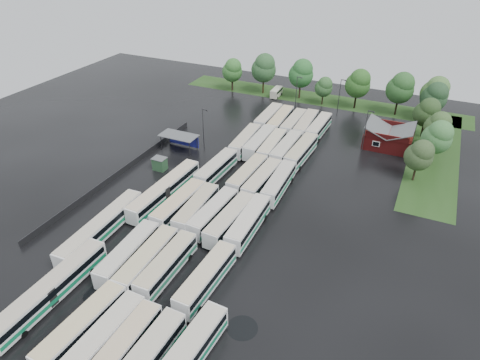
% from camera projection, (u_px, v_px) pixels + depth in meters
% --- Properties ---
extents(ground, '(160.00, 160.00, 0.00)m').
position_uv_depth(ground, '(199.00, 224.00, 71.46)').
color(ground, black).
rests_on(ground, ground).
extents(brick_building, '(10.07, 8.60, 5.39)m').
position_uv_depth(brick_building, '(388.00, 139.00, 94.86)').
color(brick_building, maroon).
rests_on(brick_building, ground).
extents(wash_shed, '(8.20, 4.20, 3.58)m').
position_uv_depth(wash_shed, '(180.00, 137.00, 93.11)').
color(wash_shed, '#2D2D30').
rests_on(wash_shed, ground).
extents(utility_hut, '(2.70, 2.20, 2.62)m').
position_uv_depth(utility_hut, '(160.00, 164.00, 86.34)').
color(utility_hut, '#264C2C').
rests_on(utility_hut, ground).
extents(grass_strip_north, '(80.00, 10.00, 0.01)m').
position_uv_depth(grass_strip_north, '(319.00, 99.00, 120.77)').
color(grass_strip_north, '#1F3E14').
rests_on(grass_strip_north, ground).
extents(grass_strip_east, '(10.00, 50.00, 0.01)m').
position_uv_depth(grass_strip_east, '(434.00, 155.00, 92.25)').
color(grass_strip_east, '#1F3E14').
rests_on(grass_strip_east, ground).
extents(west_fence, '(0.10, 50.00, 1.20)m').
position_uv_depth(west_fence, '(122.00, 171.00, 85.33)').
color(west_fence, '#2D2D30').
rests_on(west_fence, ground).
extents(bus_r0c1, '(3.33, 13.12, 3.62)m').
position_uv_depth(bus_r0c1, '(82.00, 327.00, 51.02)').
color(bus_r0c1, white).
rests_on(bus_r0c1, ground).
extents(bus_r0c2, '(2.99, 12.82, 3.55)m').
position_uv_depth(bus_r0c2, '(103.00, 339.00, 49.64)').
color(bus_r0c2, white).
rests_on(bus_r0c2, ground).
extents(bus_r0c3, '(2.78, 12.45, 3.46)m').
position_uv_depth(bus_r0c3, '(123.00, 349.00, 48.57)').
color(bus_r0c3, white).
rests_on(bus_r0c3, ground).
extents(bus_r1c0, '(3.35, 13.02, 3.59)m').
position_uv_depth(bus_r1c0, '(128.00, 254.00, 62.19)').
color(bus_r1c0, white).
rests_on(bus_r1c0, ground).
extents(bus_r1c1, '(3.17, 13.01, 3.60)m').
position_uv_depth(bus_r1c1, '(147.00, 260.00, 61.06)').
color(bus_r1c1, white).
rests_on(bus_r1c1, ground).
extents(bus_r1c2, '(2.78, 12.59, 3.50)m').
position_uv_depth(bus_r1c2, '(167.00, 265.00, 60.27)').
color(bus_r1c2, white).
rests_on(bus_r1c2, ground).
extents(bus_r1c4, '(3.07, 12.85, 3.56)m').
position_uv_depth(bus_r1c4, '(206.00, 278.00, 58.03)').
color(bus_r1c4, white).
rests_on(bus_r1c4, ground).
extents(bus_r2c0, '(3.18, 13.14, 3.64)m').
position_uv_depth(bus_r2c0, '(179.00, 205.00, 72.80)').
color(bus_r2c0, white).
rests_on(bus_r2c0, ground).
extents(bus_r2c1, '(3.19, 12.54, 3.46)m').
position_uv_depth(bus_r2c1, '(196.00, 209.00, 72.00)').
color(bus_r2c1, white).
rests_on(bus_r2c1, ground).
extents(bus_r2c2, '(3.20, 12.59, 3.48)m').
position_uv_depth(bus_r2c2, '(213.00, 213.00, 70.95)').
color(bus_r2c2, white).
rests_on(bus_r2c2, ground).
extents(bus_r2c3, '(3.38, 13.11, 3.62)m').
position_uv_depth(bus_r2c3, '(230.00, 220.00, 69.21)').
color(bus_r2c3, white).
rests_on(bus_r2c3, ground).
extents(bus_r2c4, '(3.08, 13.10, 3.63)m').
position_uv_depth(bus_r2c4, '(248.00, 223.00, 68.51)').
color(bus_r2c4, white).
rests_on(bus_r2c4, ground).
extents(bus_r3c0, '(3.13, 12.70, 3.51)m').
position_uv_depth(bus_r3c0, '(216.00, 168.00, 83.54)').
color(bus_r3c0, white).
rests_on(bus_r3c0, ground).
extents(bus_r3c2, '(3.13, 12.78, 3.53)m').
position_uv_depth(bus_r3c2, '(248.00, 175.00, 81.34)').
color(bus_r3c2, white).
rests_on(bus_r3c2, ground).
extents(bus_r3c3, '(3.13, 12.89, 3.57)m').
position_uv_depth(bus_r3c3, '(262.00, 180.00, 79.72)').
color(bus_r3c3, white).
rests_on(bus_r3c3, ground).
extents(bus_r3c4, '(3.13, 12.81, 3.54)m').
position_uv_depth(bus_r3c4, '(279.00, 183.00, 78.87)').
color(bus_r3c4, white).
rests_on(bus_r3c4, ground).
extents(bus_r4c0, '(3.34, 12.92, 3.56)m').
position_uv_depth(bus_r4c0, '(245.00, 141.00, 93.72)').
color(bus_r4c0, white).
rests_on(bus_r4c0, ground).
extents(bus_r4c1, '(3.02, 13.00, 3.60)m').
position_uv_depth(bus_r4c1, '(260.00, 143.00, 92.99)').
color(bus_r4c1, white).
rests_on(bus_r4c1, ground).
extents(bus_r4c2, '(3.15, 12.59, 3.48)m').
position_uv_depth(bus_r4c2, '(272.00, 146.00, 91.71)').
color(bus_r4c2, white).
rests_on(bus_r4c2, ground).
extents(bus_r4c3, '(2.91, 13.01, 3.61)m').
position_uv_depth(bus_r4c3, '(286.00, 149.00, 90.57)').
color(bus_r4c3, white).
rests_on(bus_r4c3, ground).
extents(bus_r4c4, '(3.27, 13.25, 3.66)m').
position_uv_depth(bus_r4c4, '(301.00, 152.00, 89.29)').
color(bus_r4c4, white).
rests_on(bus_r4c4, ground).
extents(bus_r5c0, '(3.03, 13.00, 3.60)m').
position_uv_depth(bus_r5c0, '(268.00, 118.00, 104.54)').
color(bus_r5c0, white).
rests_on(bus_r5c0, ground).
extents(bus_r5c1, '(3.29, 13.15, 3.63)m').
position_uv_depth(bus_r5c1, '(280.00, 121.00, 103.06)').
color(bus_r5c1, white).
rests_on(bus_r5c1, ground).
extents(bus_r5c2, '(2.74, 12.48, 3.47)m').
position_uv_depth(bus_r5c2, '(293.00, 123.00, 101.93)').
color(bus_r5c2, white).
rests_on(bus_r5c2, ground).
extents(bus_r5c3, '(3.22, 13.13, 3.63)m').
position_uv_depth(bus_r5c3, '(306.00, 125.00, 100.86)').
color(bus_r5c3, white).
rests_on(bus_r5c3, ground).
extents(bus_r5c4, '(2.90, 12.52, 3.47)m').
position_uv_depth(bus_r5c4, '(319.00, 127.00, 99.96)').
color(bus_r5c4, white).
rests_on(bus_r5c4, ground).
extents(artic_bus_west_a, '(2.68, 18.65, 3.46)m').
position_uv_depth(artic_bus_west_a, '(51.00, 290.00, 56.24)').
color(artic_bus_west_a, white).
rests_on(artic_bus_west_a, ground).
extents(artic_bus_west_b, '(3.28, 19.04, 3.52)m').
position_uv_depth(artic_bus_west_b, '(165.00, 190.00, 76.83)').
color(artic_bus_west_b, white).
rests_on(artic_bus_west_b, ground).
extents(artic_bus_west_c, '(3.23, 18.70, 3.46)m').
position_uv_depth(artic_bus_west_c, '(101.00, 227.00, 67.59)').
color(artic_bus_west_c, white).
rests_on(artic_bus_west_c, ground).
extents(minibus, '(2.16, 5.44, 2.36)m').
position_uv_depth(minibus, '(276.00, 92.00, 121.87)').
color(minibus, beige).
rests_on(minibus, ground).
extents(tree_north_0, '(5.87, 5.86, 9.71)m').
position_uv_depth(tree_north_0, '(233.00, 70.00, 123.38)').
color(tree_north_0, '#2F1F16').
rests_on(tree_north_0, ground).
extents(tree_north_1, '(7.05, 7.05, 11.68)m').
position_uv_depth(tree_north_1, '(264.00, 68.00, 120.95)').
color(tree_north_1, '#392313').
rests_on(tree_north_1, ground).
extents(tree_north_2, '(6.83, 6.83, 11.32)m').
position_uv_depth(tree_north_2, '(301.00, 73.00, 117.53)').
color(tree_north_2, '#3B281D').
rests_on(tree_north_2, ground).
extents(tree_north_3, '(4.74, 4.74, 7.85)m').
position_uv_depth(tree_north_3, '(324.00, 87.00, 114.67)').
color(tree_north_3, '#302418').
rests_on(tree_north_3, ground).
extents(tree_north_4, '(6.54, 6.54, 10.82)m').
position_uv_depth(tree_north_4, '(358.00, 83.00, 111.32)').
color(tree_north_4, black).
rests_on(tree_north_4, ground).
extents(tree_north_5, '(6.90, 6.90, 11.43)m').
position_uv_depth(tree_north_5, '(401.00, 88.00, 107.27)').
color(tree_north_5, black).
rests_on(tree_north_5, ground).
extents(tree_north_6, '(6.78, 6.78, 11.23)m').
position_uv_depth(tree_north_6, '(436.00, 92.00, 105.06)').
color(tree_north_6, black).
rests_on(tree_north_6, ground).
extents(tree_east_0, '(5.32, 5.32, 8.82)m').
position_uv_depth(tree_east_0, '(420.00, 155.00, 80.34)').
color(tree_east_0, '#2E2316').
rests_on(tree_east_0, ground).
extents(tree_east_1, '(6.00, 6.00, 9.93)m').
position_uv_depth(tree_east_1, '(438.00, 137.00, 85.37)').
color(tree_east_1, '#3B2113').
rests_on(tree_east_1, ground).
extents(tree_east_2, '(5.50, 5.50, 9.11)m').
position_uv_depth(tree_east_2, '(438.00, 126.00, 91.21)').
color(tree_east_2, black).
rests_on(tree_east_2, ground).
extents(tree_east_3, '(5.82, 5.82, 9.63)m').
position_uv_depth(tree_east_3, '(427.00, 112.00, 96.72)').
color(tree_east_3, black).
rests_on(tree_east_3, ground).
extents(tree_east_4, '(6.33, 6.33, 10.48)m').
position_uv_depth(tree_east_4, '(435.00, 97.00, 103.57)').
color(tree_east_4, '#3A2A17').
rests_on(tree_east_4, ground).
extents(lamp_post_ne, '(1.45, 0.28, 9.42)m').
position_uv_depth(lamp_post_ne, '(366.00, 128.00, 91.19)').
color(lamp_post_ne, '#2D2D30').
rests_on(lamp_post_ne, ground).
extents(lamp_post_nw, '(1.39, 0.27, 9.02)m').
position_uv_depth(lamp_post_nw, '(204.00, 125.00, 92.85)').
color(lamp_post_nw, '#2D2D30').
rests_on(lamp_post_nw, ground).
extents(lamp_post_back_w, '(1.43, 0.28, 9.31)m').
position_uv_depth(lamp_post_back_w, '(297.00, 91.00, 110.55)').
color(lamp_post_back_w, '#2D2D30').
rests_on(lamp_post_back_w, ground).
extents(lamp_post_back_e, '(1.48, 0.29, 9.60)m').
position_uv_depth(lamp_post_back_e, '(340.00, 95.00, 107.88)').
color(lamp_post_back_e, '#2D2D30').
rests_on(lamp_post_back_e, ground).
extents(puddle_0, '(4.17, 4.17, 0.01)m').
position_uv_depth(puddle_0, '(99.00, 295.00, 58.02)').
color(puddle_0, black).
rests_on(puddle_0, ground).
extents(puddle_1, '(2.56, 2.56, 0.01)m').
position_uv_depth(puddle_1, '(161.00, 323.00, 54.02)').
color(puddle_1, black).
rests_on(puddle_1, ground).
extents(puddle_2, '(5.99, 5.99, 0.01)m').
position_uv_depth(puddle_2, '(183.00, 203.00, 76.77)').
color(puddle_2, black).
rests_on(puddle_2, ground).
extents(puddle_3, '(4.07, 4.07, 0.01)m').
position_uv_depth(puddle_3, '(234.00, 237.00, 68.56)').
color(puddle_3, black).
rests_on(puddle_3, ground).
extents(puddle_4, '(3.97, 3.97, 0.01)m').
position_uv_depth(puddle_4, '(242.00, 328.00, 53.36)').
color(puddle_4, black).
rests_on(puddle_4, ground).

